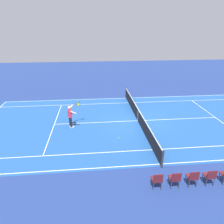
% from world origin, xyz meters
% --- Properties ---
extents(ground_plane, '(60.00, 60.00, 0.00)m').
position_xyz_m(ground_plane, '(0.00, 0.00, 0.00)').
color(ground_plane, navy).
extents(court_slab, '(24.20, 11.40, 0.00)m').
position_xyz_m(court_slab, '(0.00, 0.00, 0.00)').
color(court_slab, '#1E4C93').
rests_on(court_slab, ground_plane).
extents(court_line_markings, '(23.85, 11.05, 0.01)m').
position_xyz_m(court_line_markings, '(0.00, 0.00, 0.00)').
color(court_line_markings, white).
rests_on(court_line_markings, ground_plane).
extents(tennis_net, '(0.10, 11.70, 1.08)m').
position_xyz_m(tennis_net, '(0.00, 0.00, 0.49)').
color(tennis_net, '#2D2D33').
rests_on(tennis_net, ground_plane).
extents(tennis_player_near, '(0.93, 0.93, 1.70)m').
position_xyz_m(tennis_player_near, '(5.08, 0.57, 0.93)').
color(tennis_player_near, black).
rests_on(tennis_player_near, ground_plane).
extents(tennis_ball, '(0.07, 0.07, 0.07)m').
position_xyz_m(tennis_ball, '(1.85, 2.57, 0.03)').
color(tennis_ball, '#CCE01E').
rests_on(tennis_ball, ground_plane).
extents(spectator_chair_1, '(0.44, 0.44, 0.88)m').
position_xyz_m(spectator_chair_1, '(-1.76, 7.23, 0.52)').
color(spectator_chair_1, '#38383D').
rests_on(spectator_chair_1, ground_plane).
extents(spectator_chair_2, '(0.44, 0.44, 0.88)m').
position_xyz_m(spectator_chair_2, '(-0.93, 7.23, 0.52)').
color(spectator_chair_2, '#38383D').
rests_on(spectator_chair_2, ground_plane).
extents(spectator_chair_3, '(0.44, 0.44, 0.88)m').
position_xyz_m(spectator_chair_3, '(-0.10, 7.23, 0.52)').
color(spectator_chair_3, '#38383D').
rests_on(spectator_chair_3, ground_plane).
extents(spectator_chair_4, '(0.44, 0.44, 0.88)m').
position_xyz_m(spectator_chair_4, '(0.73, 7.23, 0.52)').
color(spectator_chair_4, '#38383D').
rests_on(spectator_chair_4, ground_plane).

